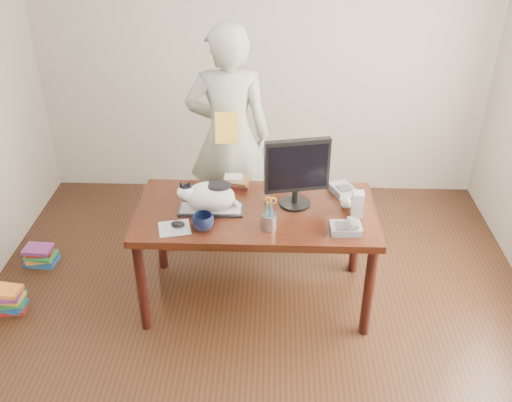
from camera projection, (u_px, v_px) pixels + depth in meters
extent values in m
plane|color=black|center=(253.00, 358.00, 3.67)|extent=(4.50, 4.50, 0.00)
plane|color=beige|center=(263.00, 50.00, 4.90)|extent=(4.00, 0.00, 4.00)
cube|color=black|center=(256.00, 213.00, 3.81)|extent=(1.60, 0.80, 0.05)
cylinder|color=black|center=(142.00, 287.00, 3.74)|extent=(0.07, 0.07, 0.70)
cylinder|color=black|center=(368.00, 292.00, 3.69)|extent=(0.07, 0.07, 0.70)
cylinder|color=black|center=(160.00, 229.00, 4.32)|extent=(0.07, 0.07, 0.70)
cylinder|color=black|center=(356.00, 233.00, 4.27)|extent=(0.07, 0.07, 0.70)
cube|color=black|center=(258.00, 224.00, 4.29)|extent=(1.45, 0.03, 0.50)
cube|color=black|center=(211.00, 210.00, 3.78)|extent=(0.43, 0.16, 0.02)
cube|color=#BCBCC1|center=(211.00, 208.00, 3.77)|extent=(0.40, 0.13, 0.00)
ellipsoid|color=white|center=(210.00, 197.00, 3.73)|extent=(0.32, 0.20, 0.20)
ellipsoid|color=white|center=(186.00, 192.00, 3.69)|extent=(0.12, 0.11, 0.11)
ellipsoid|color=black|center=(186.00, 187.00, 3.67)|extent=(0.08, 0.08, 0.04)
cone|color=black|center=(181.00, 184.00, 3.65)|extent=(0.06, 0.05, 0.07)
cone|color=black|center=(190.00, 185.00, 3.65)|extent=(0.06, 0.05, 0.07)
ellipsoid|color=black|center=(218.00, 185.00, 3.68)|extent=(0.17, 0.14, 0.04)
cylinder|color=white|center=(235.00, 202.00, 3.80)|extent=(0.10, 0.13, 0.05)
cylinder|color=black|center=(295.00, 203.00, 3.86)|extent=(0.25, 0.25, 0.02)
cylinder|color=black|center=(295.00, 196.00, 3.83)|extent=(0.05, 0.05, 0.10)
cube|color=black|center=(297.00, 166.00, 3.69)|extent=(0.43, 0.14, 0.36)
cube|color=black|center=(298.00, 167.00, 3.67)|extent=(0.38, 0.09, 0.31)
cylinder|color=gray|center=(269.00, 221.00, 3.59)|extent=(0.11, 0.11, 0.10)
cylinder|color=black|center=(266.00, 209.00, 3.55)|extent=(0.03, 0.03, 0.15)
cylinder|color=#0D46BA|center=(271.00, 211.00, 3.53)|extent=(0.03, 0.03, 0.15)
cylinder|color=red|center=(270.00, 208.00, 3.56)|extent=(0.01, 0.04, 0.15)
cylinder|color=#1C8E36|center=(267.00, 211.00, 3.53)|extent=(0.02, 0.03, 0.15)
cylinder|color=#B6B6BB|center=(270.00, 209.00, 3.53)|extent=(0.02, 0.03, 0.11)
cylinder|color=#B6B6BB|center=(271.00, 209.00, 3.53)|extent=(0.02, 0.02, 0.11)
torus|color=orange|center=(268.00, 200.00, 3.50)|extent=(0.05, 0.03, 0.05)
torus|color=orange|center=(273.00, 201.00, 3.49)|extent=(0.05, 0.03, 0.05)
cube|color=#A8AEB4|center=(174.00, 228.00, 3.61)|extent=(0.23, 0.22, 0.00)
ellipsoid|color=black|center=(178.00, 224.00, 3.62)|extent=(0.10, 0.08, 0.04)
imported|color=black|center=(203.00, 222.00, 3.58)|extent=(0.18, 0.18, 0.11)
cube|color=slate|center=(346.00, 228.00, 3.57)|extent=(0.20, 0.15, 0.05)
cube|color=#3F3F41|center=(341.00, 226.00, 3.54)|extent=(0.08, 0.10, 0.01)
cube|color=#B6B6BB|center=(353.00, 223.00, 3.56)|extent=(0.05, 0.16, 0.06)
cube|color=#A8A7AA|center=(358.00, 204.00, 3.70)|extent=(0.08, 0.09, 0.17)
sphere|color=beige|center=(346.00, 203.00, 3.80)|extent=(0.07, 0.07, 0.07)
cube|color=#4C1814|center=(235.00, 184.00, 4.07)|extent=(0.21, 0.16, 0.03)
cube|color=brown|center=(236.00, 181.00, 4.05)|extent=(0.21, 0.17, 0.03)
cube|color=silver|center=(234.00, 177.00, 4.05)|extent=(0.13, 0.10, 0.02)
cube|color=slate|center=(343.00, 190.00, 3.98)|extent=(0.20, 0.22, 0.05)
cube|color=#3F3F41|center=(345.00, 188.00, 3.94)|extent=(0.12, 0.12, 0.01)
imported|color=beige|center=(229.00, 137.00, 4.44)|extent=(0.68, 0.47, 1.80)
cube|color=yellow|center=(227.00, 128.00, 4.22)|extent=(0.18, 0.11, 0.24)
cube|color=#A41C17|center=(10.00, 308.00, 4.06)|extent=(0.25, 0.19, 0.03)
cube|color=#164989|center=(10.00, 305.00, 4.04)|extent=(0.23, 0.18, 0.03)
cube|color=#27833B|center=(8.00, 300.00, 4.03)|extent=(0.27, 0.22, 0.03)
cube|color=gold|center=(8.00, 298.00, 4.01)|extent=(0.21, 0.16, 0.03)
cube|color=#78317C|center=(4.00, 295.00, 3.99)|extent=(0.23, 0.17, 0.03)
cube|color=orange|center=(6.00, 291.00, 3.99)|extent=(0.21, 0.17, 0.03)
cube|color=#164989|center=(42.00, 261.00, 4.53)|extent=(0.25, 0.19, 0.03)
cube|color=orange|center=(40.00, 257.00, 4.52)|extent=(0.22, 0.19, 0.03)
cube|color=#27833B|center=(41.00, 255.00, 4.49)|extent=(0.24, 0.19, 0.03)
cube|color=#A41C17|center=(40.00, 251.00, 4.49)|extent=(0.21, 0.16, 0.03)
cube|color=#78317C|center=(38.00, 249.00, 4.46)|extent=(0.22, 0.17, 0.03)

